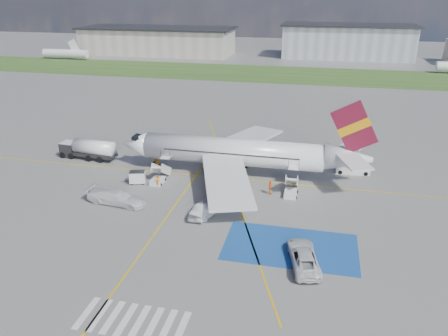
{
  "coord_description": "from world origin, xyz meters",
  "views": [
    {
      "loc": [
        11.76,
        -44.04,
        25.44
      ],
      "look_at": [
        0.2,
        7.47,
        3.5
      ],
      "focal_mm": 35.0,
      "sensor_mm": 36.0,
      "label": 1
    }
  ],
  "objects_px": {
    "car_silver_b": "(207,209)",
    "gpu_cart": "(138,178)",
    "van_white_b": "(116,195)",
    "fuel_tanker": "(88,151)",
    "car_silver_a": "(197,211)",
    "van_white_a": "(304,255)",
    "belt_loader": "(353,171)",
    "airliner": "(243,153)"
  },
  "relations": [
    {
      "from": "car_silver_b",
      "to": "gpu_cart",
      "type": "bearing_deg",
      "value": -11.47
    },
    {
      "from": "gpu_cart",
      "to": "van_white_b",
      "type": "xyz_separation_m",
      "value": [
        -0.12,
        -6.44,
        0.36
      ]
    },
    {
      "from": "fuel_tanker",
      "to": "car_silver_a",
      "type": "relative_size",
      "value": 2.28
    },
    {
      "from": "fuel_tanker",
      "to": "van_white_a",
      "type": "height_order",
      "value": "fuel_tanker"
    },
    {
      "from": "fuel_tanker",
      "to": "car_silver_b",
      "type": "height_order",
      "value": "fuel_tanker"
    },
    {
      "from": "van_white_a",
      "to": "car_silver_b",
      "type": "bearing_deg",
      "value": -44.81
    },
    {
      "from": "belt_loader",
      "to": "car_silver_b",
      "type": "bearing_deg",
      "value": -139.37
    },
    {
      "from": "fuel_tanker",
      "to": "gpu_cart",
      "type": "bearing_deg",
      "value": -27.5
    },
    {
      "from": "car_silver_a",
      "to": "car_silver_b",
      "type": "xyz_separation_m",
      "value": [
        1.06,
        0.54,
        0.14
      ]
    },
    {
      "from": "fuel_tanker",
      "to": "car_silver_a",
      "type": "xyz_separation_m",
      "value": [
        22.17,
        -14.6,
        -0.62
      ]
    },
    {
      "from": "gpu_cart",
      "to": "airliner",
      "type": "bearing_deg",
      "value": 8.28
    },
    {
      "from": "car_silver_a",
      "to": "van_white_b",
      "type": "relative_size",
      "value": 0.69
    },
    {
      "from": "gpu_cart",
      "to": "car_silver_a",
      "type": "height_order",
      "value": "gpu_cart"
    },
    {
      "from": "belt_loader",
      "to": "gpu_cart",
      "type": "bearing_deg",
      "value": -164.15
    },
    {
      "from": "van_white_a",
      "to": "gpu_cart",
      "type": "bearing_deg",
      "value": -43.52
    },
    {
      "from": "van_white_b",
      "to": "gpu_cart",
      "type": "bearing_deg",
      "value": 5.71
    },
    {
      "from": "fuel_tanker",
      "to": "van_white_b",
      "type": "bearing_deg",
      "value": -45.57
    },
    {
      "from": "van_white_b",
      "to": "airliner",
      "type": "bearing_deg",
      "value": -40.5
    },
    {
      "from": "fuel_tanker",
      "to": "van_white_a",
      "type": "distance_m",
      "value": 41.25
    },
    {
      "from": "fuel_tanker",
      "to": "van_white_b",
      "type": "distance_m",
      "value": 17.73
    },
    {
      "from": "gpu_cart",
      "to": "van_white_b",
      "type": "bearing_deg",
      "value": -107.61
    },
    {
      "from": "car_silver_a",
      "to": "car_silver_b",
      "type": "distance_m",
      "value": 1.2
    },
    {
      "from": "gpu_cart",
      "to": "van_white_a",
      "type": "xyz_separation_m",
      "value": [
        23.69,
        -14.43,
        0.24
      ]
    },
    {
      "from": "airliner",
      "to": "gpu_cart",
      "type": "bearing_deg",
      "value": -155.18
    },
    {
      "from": "car_silver_b",
      "to": "van_white_a",
      "type": "distance_m",
      "value": 14.09
    },
    {
      "from": "fuel_tanker",
      "to": "gpu_cart",
      "type": "height_order",
      "value": "fuel_tanker"
    },
    {
      "from": "airliner",
      "to": "van_white_b",
      "type": "distance_m",
      "value": 18.97
    },
    {
      "from": "gpu_cart",
      "to": "van_white_a",
      "type": "distance_m",
      "value": 27.74
    },
    {
      "from": "airliner",
      "to": "van_white_a",
      "type": "relative_size",
      "value": 6.6
    },
    {
      "from": "gpu_cart",
      "to": "car_silver_a",
      "type": "distance_m",
      "value": 13.04
    },
    {
      "from": "gpu_cart",
      "to": "belt_loader",
      "type": "relative_size",
      "value": 0.46
    },
    {
      "from": "fuel_tanker",
      "to": "van_white_b",
      "type": "relative_size",
      "value": 1.58
    },
    {
      "from": "belt_loader",
      "to": "van_white_b",
      "type": "height_order",
      "value": "van_white_b"
    },
    {
      "from": "belt_loader",
      "to": "van_white_a",
      "type": "distance_m",
      "value": 25.47
    },
    {
      "from": "gpu_cart",
      "to": "van_white_b",
      "type": "relative_size",
      "value": 0.41
    },
    {
      "from": "fuel_tanker",
      "to": "belt_loader",
      "type": "xyz_separation_m",
      "value": [
        40.98,
        3.11,
        -0.94
      ]
    },
    {
      "from": "belt_loader",
      "to": "fuel_tanker",
      "type": "bearing_deg",
      "value": -179.1
    },
    {
      "from": "van_white_a",
      "to": "van_white_b",
      "type": "relative_size",
      "value": 0.93
    },
    {
      "from": "van_white_a",
      "to": "belt_loader",
      "type": "bearing_deg",
      "value": -115.52
    },
    {
      "from": "car_silver_a",
      "to": "gpu_cart",
      "type": "bearing_deg",
      "value": -37.55
    },
    {
      "from": "car_silver_a",
      "to": "car_silver_b",
      "type": "height_order",
      "value": "car_silver_b"
    },
    {
      "from": "airliner",
      "to": "van_white_a",
      "type": "xyz_separation_m",
      "value": [
        9.97,
        -20.77,
        -2.35
      ]
    }
  ]
}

